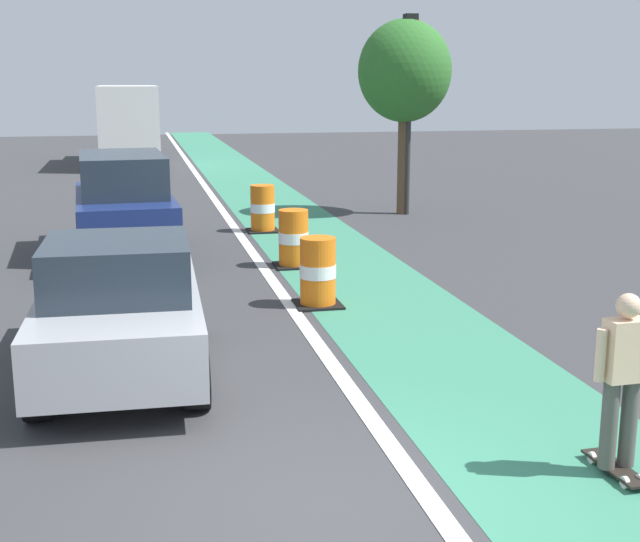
{
  "coord_description": "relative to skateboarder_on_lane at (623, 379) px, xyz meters",
  "views": [
    {
      "loc": [
        -1.43,
        -6.43,
        3.5
      ],
      "look_at": [
        0.85,
        3.99,
        1.1
      ],
      "focal_mm": 48.11,
      "sensor_mm": 36.0,
      "label": 1
    }
  ],
  "objects": [
    {
      "name": "ground_plane",
      "position": [
        -2.71,
        0.01,
        -0.91
      ],
      "size": [
        100.0,
        100.0,
        0.0
      ],
      "primitive_type": "plane",
      "color": "#38383A"
    },
    {
      "name": "parked_suv_second",
      "position": [
        -4.35,
        11.2,
        0.12
      ],
      "size": [
        2.12,
        4.7,
        2.04
      ],
      "color": "navy",
      "rests_on": "ground"
    },
    {
      "name": "bike_lane_strip",
      "position": [
        -0.31,
        12.01,
        -0.91
      ],
      "size": [
        2.5,
        80.0,
        0.01
      ],
      "primitive_type": "cube",
      "color": "#387F60",
      "rests_on": "ground"
    },
    {
      "name": "delivery_truck_down_block",
      "position": [
        -4.2,
        30.43,
        0.94
      ],
      "size": [
        2.37,
        7.6,
        3.23
      ],
      "color": "silver",
      "rests_on": "ground"
    },
    {
      "name": "traffic_barrel_mid",
      "position": [
        -1.22,
        9.29,
        -0.38
      ],
      "size": [
        0.73,
        0.73,
        1.09
      ],
      "color": "orange",
      "rests_on": "ground"
    },
    {
      "name": "street_tree_sidewalk",
      "position": [
        2.79,
        15.12,
        2.76
      ],
      "size": [
        2.4,
        2.4,
        5.0
      ],
      "color": "brown",
      "rests_on": "ground"
    },
    {
      "name": "lane_divider_stripe",
      "position": [
        -1.81,
        12.01,
        -0.91
      ],
      "size": [
        0.2,
        80.0,
        0.01
      ],
      "primitive_type": "cube",
      "color": "silver",
      "rests_on": "ground"
    },
    {
      "name": "traffic_light_corner",
      "position": [
        2.9,
        15.01,
        2.59
      ],
      "size": [
        0.41,
        0.32,
        5.1
      ],
      "color": "#2D2D2D",
      "rests_on": "ground"
    },
    {
      "name": "traffic_barrel_back",
      "position": [
        -1.22,
        13.21,
        -0.38
      ],
      "size": [
        0.73,
        0.73,
        1.09
      ],
      "color": "orange",
      "rests_on": "ground"
    },
    {
      "name": "skateboarder_on_lane",
      "position": [
        0.0,
        0.0,
        0.0
      ],
      "size": [
        0.57,
        0.81,
        1.69
      ],
      "color": "black",
      "rests_on": "ground"
    },
    {
      "name": "traffic_barrel_front",
      "position": [
        -1.38,
        6.36,
        -0.38
      ],
      "size": [
        0.73,
        0.73,
        1.09
      ],
      "color": "orange",
      "rests_on": "ground"
    },
    {
      "name": "parked_sedan_nearest",
      "position": [
        -4.36,
        3.65,
        -0.08
      ],
      "size": [
        2.0,
        4.15,
        1.7
      ],
      "color": "#9EA0A5",
      "rests_on": "ground"
    }
  ]
}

